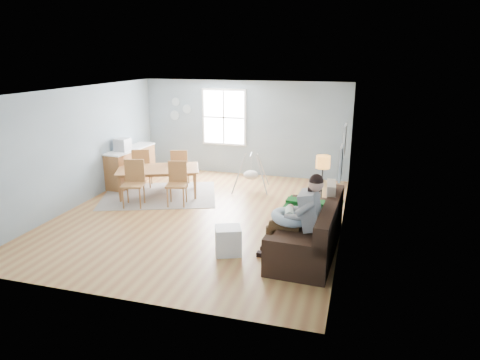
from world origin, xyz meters
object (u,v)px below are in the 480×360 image
(dining_table, at_px, (159,182))
(chair_sw, at_px, (134,179))
(monitor, at_px, (122,145))
(counter, at_px, (131,166))
(chair_ne, at_px, (180,165))
(storage_cube, at_px, (228,241))
(father, at_px, (300,214))
(sofa, at_px, (310,234))
(toddler, at_px, (309,205))
(floor_lamp, at_px, (323,168))
(baby_swing, at_px, (251,174))
(chair_nw, at_px, (142,165))
(chair_se, at_px, (177,180))

(dining_table, bearing_deg, chair_sw, -128.37)
(dining_table, bearing_deg, monitor, 137.95)
(counter, height_order, monitor, monitor)
(chair_ne, bearing_deg, counter, -177.75)
(monitor, bearing_deg, storage_cube, -38.51)
(father, bearing_deg, sofa, 63.76)
(sofa, xyz_separation_m, dining_table, (-4.03, 2.15, 0.01))
(toddler, distance_m, floor_lamp, 1.33)
(monitor, bearing_deg, chair_sw, -51.20)
(sofa, xyz_separation_m, chair_ne, (-3.80, 2.96, 0.25))
(sofa, bearing_deg, baby_swing, 121.03)
(toddler, relative_size, floor_lamp, 0.65)
(dining_table, height_order, chair_nw, chair_nw)
(storage_cube, relative_size, chair_sw, 0.53)
(dining_table, xyz_separation_m, chair_ne, (0.22, 0.81, 0.24))
(storage_cube, distance_m, monitor, 4.99)
(father, distance_m, chair_sw, 4.42)
(chair_nw, relative_size, chair_ne, 1.04)
(chair_se, bearing_deg, chair_nw, 146.84)
(storage_cube, height_order, counter, counter)
(chair_se, bearing_deg, floor_lamp, -3.16)
(chair_nw, xyz_separation_m, baby_swing, (2.79, 0.60, -0.19))
(storage_cube, distance_m, chair_se, 2.92)
(sofa, distance_m, floor_lamp, 1.72)
(toddler, distance_m, chair_ne, 4.62)
(father, relative_size, dining_table, 0.78)
(floor_lamp, bearing_deg, chair_nw, 166.88)
(chair_ne, bearing_deg, dining_table, -105.49)
(sofa, bearing_deg, counter, 150.91)
(toddler, xyz_separation_m, baby_swing, (-1.86, 2.98, -0.38))
(sofa, relative_size, father, 1.55)
(toddler, height_order, chair_se, toddler)
(counter, xyz_separation_m, baby_swing, (3.28, 0.31, -0.07))
(chair_se, xyz_separation_m, counter, (-1.91, 1.21, -0.09))
(chair_se, bearing_deg, father, -32.62)
(chair_se, xyz_separation_m, chair_nw, (-1.41, 0.92, 0.03))
(floor_lamp, bearing_deg, monitor, 168.53)
(chair_nw, xyz_separation_m, chair_ne, (0.92, 0.35, -0.02))
(floor_lamp, relative_size, baby_swing, 1.31)
(father, bearing_deg, toddler, 81.41)
(counter, xyz_separation_m, monitor, (-0.01, -0.33, 0.65))
(counter, bearing_deg, sofa, -29.09)
(storage_cube, bearing_deg, father, 7.37)
(father, relative_size, counter, 0.87)
(sofa, relative_size, chair_ne, 2.34)
(toddler, bearing_deg, father, -98.59)
(sofa, relative_size, storage_cube, 4.22)
(toddler, bearing_deg, sofa, -71.56)
(chair_ne, bearing_deg, toddler, -36.22)
(sofa, height_order, chair_se, chair_se)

